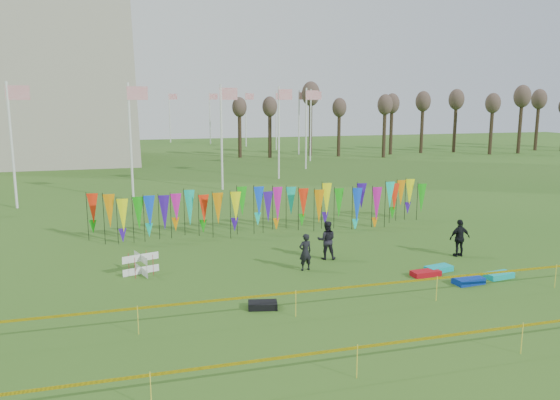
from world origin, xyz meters
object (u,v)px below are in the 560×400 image
object	(u,v)px
person_mid	(327,240)
person_right	(460,238)
person_left	(305,252)
kite_bag_teal	(499,275)
kite_bag_blue	(468,281)
kite_bag_black	(263,305)
box_kite	(141,264)
kite_bag_red	(426,273)
kite_bag_turquoise	(439,269)

from	to	relation	value
person_mid	person_right	size ratio (longest dim) A/B	1.01
person_left	kite_bag_teal	xyz separation A→B (m)	(7.00, -3.02, -0.66)
kite_bag_blue	person_mid	bearing A→B (deg)	131.57
person_left	kite_bag_black	bearing A→B (deg)	43.20
box_kite	kite_bag_red	world-z (taller)	box_kite
kite_bag_blue	kite_bag_teal	distance (m)	1.59
person_right	kite_bag_black	xyz separation A→B (m)	(-9.92, -3.60, -0.73)
person_left	kite_bag_black	world-z (taller)	person_left
kite_bag_blue	kite_bag_teal	size ratio (longest dim) A/B	1.01
kite_bag_turquoise	kite_bag_teal	size ratio (longest dim) A/B	0.98
kite_bag_black	box_kite	bearing A→B (deg)	128.10
person_mid	kite_bag_teal	distance (m)	7.08
kite_bag_red	kite_bag_teal	size ratio (longest dim) A/B	1.02
kite_bag_black	person_left	bearing A→B (deg)	52.93
person_right	kite_bag_turquoise	world-z (taller)	person_right
person_mid	kite_bag_blue	size ratio (longest dim) A/B	1.49
person_left	kite_bag_turquoise	world-z (taller)	person_left
box_kite	person_right	size ratio (longest dim) A/B	0.50
person_right	kite_bag_turquoise	xyz separation A→B (m)	(-2.05, -1.67, -0.73)
person_right	kite_bag_teal	bearing A→B (deg)	85.69
person_mid	person_right	xyz separation A→B (m)	(5.83, -1.22, -0.01)
box_kite	kite_bag_blue	xyz separation A→B (m)	(11.92, -4.57, -0.30)
kite_bag_blue	kite_bag_teal	world-z (taller)	kite_bag_blue
kite_bag_red	kite_bag_black	size ratio (longest dim) A/B	1.19
person_right	kite_bag_turquoise	distance (m)	2.74
kite_bag_teal	kite_bag_black	bearing A→B (deg)	-176.83
kite_bag_red	person_mid	bearing A→B (deg)	132.31
person_mid	kite_bag_red	world-z (taller)	person_mid
person_left	kite_bag_black	size ratio (longest dim) A/B	1.59
kite_bag_turquoise	person_mid	bearing A→B (deg)	142.68
person_mid	person_left	bearing A→B (deg)	59.19
person_left	person_mid	distance (m)	1.89
box_kite	person_right	bearing A→B (deg)	-5.19
kite_bag_blue	person_left	bearing A→B (deg)	148.87
person_left	person_right	world-z (taller)	person_right
box_kite	person_left	world-z (taller)	person_left
person_right	kite_bag_black	bearing A→B (deg)	20.04
box_kite	kite_bag_teal	distance (m)	14.15
person_right	kite_bag_red	xyz separation A→B (m)	(-2.86, -2.04, -0.73)
kite_bag_turquoise	kite_bag_black	xyz separation A→B (m)	(-7.87, -1.93, 0.00)
person_right	kite_bag_blue	size ratio (longest dim) A/B	1.47
kite_bag_teal	person_right	bearing A→B (deg)	85.59
person_left	person_right	size ratio (longest dim) A/B	0.92
person_left	person_mid	size ratio (longest dim) A/B	0.91
kite_bag_turquoise	kite_bag_red	xyz separation A→B (m)	(-0.82, -0.37, -0.01)
kite_bag_turquoise	kite_bag_red	bearing A→B (deg)	-155.43
kite_bag_red	kite_bag_black	distance (m)	7.22
box_kite	person_right	world-z (taller)	person_right
box_kite	kite_bag_blue	distance (m)	12.77
box_kite	person_left	size ratio (longest dim) A/B	0.55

